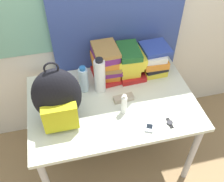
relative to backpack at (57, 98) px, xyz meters
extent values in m
cube|color=silver|center=(0.38, 0.59, 0.32)|extent=(6.00, 0.05, 2.50)
cube|color=#75B299|center=(-0.11, 0.56, 0.37)|extent=(1.10, 0.01, 0.80)
cube|color=#384C93|center=(0.54, 0.53, 0.32)|extent=(1.05, 0.04, 2.50)
cube|color=beige|center=(0.38, 0.09, -0.22)|extent=(1.23, 0.83, 0.03)
cylinder|color=#B2B2B7|center=(0.94, -0.27, -0.58)|extent=(0.05, 0.05, 0.69)
cylinder|color=#B2B2B7|center=(-0.18, 0.45, -0.58)|extent=(0.05, 0.05, 0.69)
cylinder|color=#B2B2B7|center=(0.94, 0.45, -0.58)|extent=(0.05, 0.05, 0.69)
ellipsoid|color=black|center=(0.00, 0.01, 0.01)|extent=(0.32, 0.19, 0.43)
cube|color=#B2AD19|center=(0.00, -0.10, -0.08)|extent=(0.22, 0.07, 0.19)
torus|color=black|center=(0.00, 0.01, 0.24)|extent=(0.09, 0.01, 0.09)
cube|color=red|center=(0.40, 0.36, -0.19)|extent=(0.22, 0.28, 0.03)
cube|color=orange|center=(0.40, 0.35, -0.15)|extent=(0.22, 0.23, 0.04)
cube|color=#6B2370|center=(0.41, 0.36, -0.11)|extent=(0.21, 0.23, 0.04)
cube|color=olive|center=(0.41, 0.36, -0.07)|extent=(0.20, 0.26, 0.04)
cube|color=orange|center=(0.40, 0.35, -0.02)|extent=(0.22, 0.22, 0.05)
cube|color=#6B2370|center=(0.39, 0.35, 0.03)|extent=(0.19, 0.24, 0.05)
cube|color=olive|center=(0.39, 0.35, 0.07)|extent=(0.19, 0.25, 0.03)
cube|color=red|center=(0.59, 0.35, -0.19)|extent=(0.21, 0.29, 0.04)
cube|color=yellow|center=(0.58, 0.35, -0.14)|extent=(0.16, 0.22, 0.06)
cube|color=yellow|center=(0.59, 0.34, -0.09)|extent=(0.18, 0.22, 0.03)
cube|color=yellow|center=(0.59, 0.35, -0.05)|extent=(0.23, 0.26, 0.05)
cube|color=yellow|center=(0.59, 0.35, -0.01)|extent=(0.23, 0.26, 0.03)
cube|color=#1E5623|center=(0.58, 0.35, 0.03)|extent=(0.17, 0.26, 0.05)
cube|color=yellow|center=(0.79, 0.36, -0.18)|extent=(0.19, 0.24, 0.05)
cube|color=black|center=(0.79, 0.35, -0.13)|extent=(0.20, 0.24, 0.05)
cube|color=orange|center=(0.78, 0.36, -0.08)|extent=(0.20, 0.28, 0.05)
cube|color=silver|center=(0.77, 0.34, -0.03)|extent=(0.18, 0.24, 0.05)
cube|color=navy|center=(0.80, 0.35, 0.01)|extent=(0.22, 0.22, 0.03)
cylinder|color=silver|center=(0.20, 0.25, -0.11)|extent=(0.07, 0.07, 0.20)
cylinder|color=#286BB7|center=(0.20, 0.25, 0.01)|extent=(0.04, 0.04, 0.02)
cylinder|color=white|center=(0.32, 0.22, -0.07)|extent=(0.08, 0.08, 0.28)
cylinder|color=black|center=(0.32, 0.22, 0.08)|extent=(0.05, 0.05, 0.02)
cylinder|color=white|center=(0.44, -0.04, -0.13)|extent=(0.04, 0.04, 0.15)
cylinder|color=white|center=(0.44, -0.04, -0.05)|extent=(0.03, 0.03, 0.02)
cube|color=#B7BCC6|center=(0.57, -0.22, -0.20)|extent=(0.09, 0.10, 0.02)
cube|color=black|center=(0.57, -0.22, -0.19)|extent=(0.05, 0.05, 0.00)
cube|color=gray|center=(0.47, 0.07, -0.19)|extent=(0.15, 0.07, 0.04)
cube|color=black|center=(0.72, -0.21, -0.21)|extent=(0.02, 0.09, 0.00)
cylinder|color=#232328|center=(0.72, -0.21, -0.20)|extent=(0.04, 0.04, 0.01)
camera|label=1|loc=(0.07, -1.21, 1.22)|focal=42.00mm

